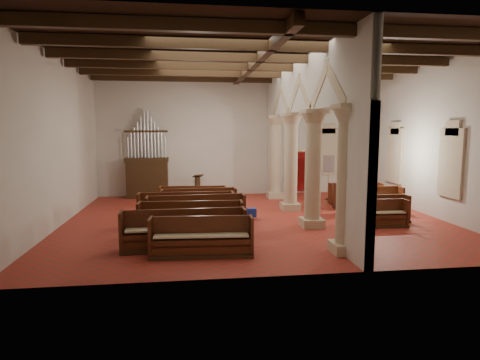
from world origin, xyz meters
name	(u,v)px	position (x,y,z in m)	size (l,w,h in m)	color
floor	(254,219)	(0.00, 0.00, 0.00)	(14.00, 14.00, 0.00)	maroon
ceiling	(255,57)	(0.00, 0.00, 6.00)	(14.00, 14.00, 0.00)	black
wall_back	(235,137)	(0.00, 6.00, 3.00)	(14.00, 0.02, 6.00)	silver
wall_front	(298,147)	(0.00, -6.00, 3.00)	(14.00, 0.02, 6.00)	silver
wall_left	(58,141)	(-7.00, 0.00, 3.00)	(0.02, 12.00, 6.00)	silver
wall_right	(429,140)	(7.00, 0.00, 3.00)	(0.02, 12.00, 6.00)	silver
ceiling_beams	(255,62)	(0.00, 0.00, 5.82)	(13.80, 11.80, 0.30)	#332010
arcade	(302,125)	(1.80, 0.00, 3.56)	(0.90, 11.90, 6.00)	tan
window_right_a	(452,163)	(6.98, -1.50, 2.20)	(0.03, 1.00, 2.20)	#387E6A
window_right_b	(395,156)	(6.98, 2.50, 2.20)	(0.03, 1.00, 2.20)	#387E6A
window_back	(328,152)	(5.00, 5.98, 2.20)	(1.00, 0.03, 2.20)	#387E6A
pipe_organ	(147,170)	(-4.50, 5.50, 1.37)	(2.10, 0.85, 4.40)	#332010
lectern	(198,187)	(-2.01, 5.49, 0.48)	(0.57, 0.61, 1.15)	#3A1F12
dossal_curtain	(301,171)	(3.50, 5.92, 1.17)	(1.80, 0.07, 2.17)	maroon
processional_banner	(328,184)	(4.25, 3.69, 0.79)	(0.50, 0.64, 2.34)	#332010
hymnal_box_a	(221,242)	(-1.59, -3.90, 0.27)	(0.34, 0.28, 0.34)	#163B9B
hymnal_box_b	(218,236)	(-1.63, -3.28, 0.26)	(0.31, 0.26, 0.31)	navy
hymnal_box_c	(252,213)	(-0.11, -0.05, 0.26)	(0.33, 0.27, 0.33)	navy
tube_heater_a	(186,251)	(-2.56, -4.30, 0.16)	(0.09, 0.09, 0.90)	white
tube_heater_b	(210,248)	(-1.91, -4.10, 0.16)	(0.09, 0.09, 0.89)	silver
nave_pew_0	(202,243)	(-2.15, -4.24, 0.35)	(2.81, 0.87, 1.07)	#332010
nave_pew_1	(184,236)	(-2.62, -3.56, 0.37)	(3.55, 0.85, 1.14)	#332010
nave_pew_2	(191,225)	(-2.42, -2.26, 0.37)	(3.34, 0.92, 1.13)	#332010
nave_pew_3	(196,218)	(-2.22, -1.19, 0.38)	(3.42, 0.99, 1.15)	#332010
nave_pew_4	(187,213)	(-2.56, -0.35, 0.37)	(3.47, 0.80, 1.13)	#332010
nave_pew_5	(199,207)	(-2.07, 0.68, 0.37)	(2.94, 0.90, 1.10)	#332010
nave_pew_6	(193,202)	(-2.29, 1.97, 0.34)	(2.83, 0.81, 1.02)	#332010
aisle_pew_0	(382,218)	(4.26, -1.76, 0.32)	(1.75, 0.66, 0.96)	#332010
aisle_pew_1	(384,213)	(4.69, -1.11, 0.34)	(1.76, 0.68, 1.00)	#332010
aisle_pew_2	(375,205)	(4.92, 0.13, 0.38)	(2.17, 0.88, 1.13)	#332010
aisle_pew_3	(358,200)	(4.76, 1.37, 0.37)	(2.03, 0.80, 1.11)	#332010
aisle_pew_4	(351,197)	(4.92, 2.49, 0.32)	(2.00, 0.70, 0.96)	#332010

